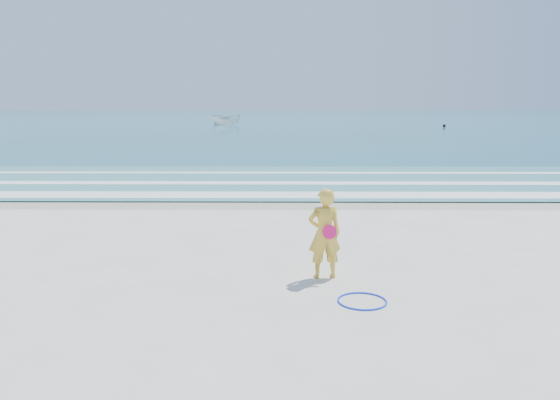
{
  "coord_description": "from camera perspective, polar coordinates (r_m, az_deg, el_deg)",
  "views": [
    {
      "loc": [
        0.29,
        -9.02,
        3.35
      ],
      "look_at": [
        0.18,
        4.0,
        1.0
      ],
      "focal_mm": 35.0,
      "sensor_mm": 36.0,
      "label": 1
    }
  ],
  "objects": [
    {
      "name": "ocean",
      "position": [
        114.06,
        0.33,
        8.57
      ],
      "size": [
        400.0,
        190.0,
        0.04
      ],
      "primitive_type": "cube",
      "color": "#19727F",
      "rests_on": "ground"
    },
    {
      "name": "hoop",
      "position": [
        9.52,
        8.58,
        -10.4
      ],
      "size": [
        1.07,
        1.07,
        0.03
      ],
      "primitive_type": "torus",
      "rotation": [
        0.0,
        0.0,
        0.33
      ],
      "color": "#0E35FF",
      "rests_on": "ground"
    },
    {
      "name": "foam_far",
      "position": [
        25.73,
        -0.18,
        2.87
      ],
      "size": [
        400.0,
        0.6,
        0.01
      ],
      "primitive_type": "cube",
      "color": "white",
      "rests_on": "shallow"
    },
    {
      "name": "foam_near",
      "position": [
        19.6,
        -0.39,
        0.55
      ],
      "size": [
        400.0,
        1.4,
        0.01
      ],
      "primitive_type": "cube",
      "color": "white",
      "rests_on": "shallow"
    },
    {
      "name": "shallow",
      "position": [
        23.25,
        -0.25,
        2.07
      ],
      "size": [
        400.0,
        10.0,
        0.01
      ],
      "primitive_type": "cube",
      "color": "#59B7AD",
      "rests_on": "ocean"
    },
    {
      "name": "foam_mid",
      "position": [
        22.46,
        -0.28,
        1.8
      ],
      "size": [
        400.0,
        0.9,
        0.01
      ],
      "primitive_type": "cube",
      "color": "white",
      "rests_on": "shallow"
    },
    {
      "name": "woman",
      "position": [
        10.45,
        4.68,
        -3.51
      ],
      "size": [
        0.7,
        0.51,
        1.75
      ],
      "color": "gold",
      "rests_on": "ground"
    },
    {
      "name": "boat",
      "position": [
        80.25,
        -5.61,
        8.39
      ],
      "size": [
        4.31,
        2.29,
        1.58
      ],
      "primitive_type": "imported",
      "rotation": [
        0.0,
        0.0,
        1.76
      ],
      "color": "silver",
      "rests_on": "ocean"
    },
    {
      "name": "buoy",
      "position": [
        75.21,
        16.79,
        7.44
      ],
      "size": [
        0.42,
        0.42,
        0.42
      ],
      "primitive_type": "sphere",
      "color": "black",
      "rests_on": "ocean"
    },
    {
      "name": "ground",
      "position": [
        9.62,
        -1.32,
        -10.14
      ],
      "size": [
        400.0,
        400.0,
        0.0
      ],
      "primitive_type": "plane",
      "color": "silver",
      "rests_on": "ground"
    },
    {
      "name": "wet_sand",
      "position": [
        18.33,
        -0.45,
        -0.29
      ],
      "size": [
        400.0,
        2.4,
        0.0
      ],
      "primitive_type": "cube",
      "color": "#B2A893",
      "rests_on": "ground"
    }
  ]
}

